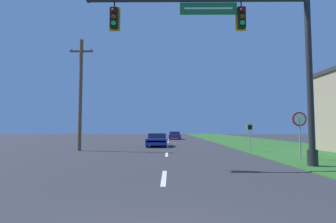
{
  "coord_description": "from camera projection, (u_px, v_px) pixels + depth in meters",
  "views": [
    {
      "loc": [
        0.19,
        -2.91,
        1.64
      ],
      "look_at": [
        0.0,
        26.0,
        3.57
      ],
      "focal_mm": 28.0,
      "sensor_mm": 36.0,
      "label": 1
    }
  ],
  "objects": [
    {
      "name": "utility_pole_near",
      "position": [
        81.0,
        93.0,
        19.92
      ],
      "size": [
        1.8,
        0.26,
        8.51
      ],
      "color": "brown",
      "rests_on": "ground"
    },
    {
      "name": "car_ahead",
      "position": [
        157.0,
        140.0,
        24.69
      ],
      "size": [
        1.83,
        4.45,
        1.19
      ],
      "color": "black",
      "rests_on": "ground"
    },
    {
      "name": "route_sign_post",
      "position": [
        250.0,
        130.0,
        19.04
      ],
      "size": [
        0.55,
        0.06,
        2.03
      ],
      "color": "gray",
      "rests_on": "grass_verge_right"
    },
    {
      "name": "signal_mast",
      "position": [
        253.0,
        50.0,
        11.69
      ],
      "size": [
        10.23,
        0.47,
        8.31
      ],
      "color": "#232326",
      "rests_on": "grass_verge_right"
    },
    {
      "name": "road_center_line",
      "position": [
        168.0,
        146.0,
        24.75
      ],
      "size": [
        0.16,
        34.8,
        0.01
      ],
      "color": "silver",
      "rests_on": "ground"
    },
    {
      "name": "stop_sign",
      "position": [
        300.0,
        125.0,
        13.94
      ],
      "size": [
        0.76,
        0.07,
        2.5
      ],
      "color": "gray",
      "rests_on": "grass_verge_right"
    },
    {
      "name": "grass_verge_right",
      "position": [
        252.0,
        142.0,
        32.66
      ],
      "size": [
        10.0,
        110.0,
        0.04
      ],
      "color": "#2D6626",
      "rests_on": "ground"
    },
    {
      "name": "far_car",
      "position": [
        175.0,
        135.0,
        41.72
      ],
      "size": [
        1.82,
        4.43,
        1.19
      ],
      "color": "black",
      "rests_on": "ground"
    }
  ]
}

